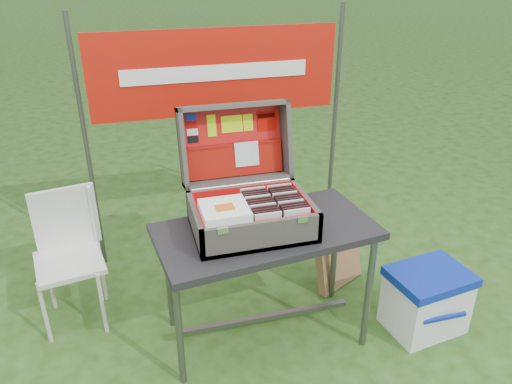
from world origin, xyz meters
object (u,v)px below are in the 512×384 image
object	(u,v)px
suitcase	(248,176)
cardboard_box	(338,258)
table	(266,284)
chair	(70,264)
cooler	(426,300)

from	to	relation	value
suitcase	cardboard_box	world-z (taller)	suitcase
table	cardboard_box	xyz separation A→B (m)	(0.60, 0.35, -0.16)
chair	cardboard_box	distance (m)	1.65
cooler	cardboard_box	distance (m)	0.62
table	cooler	size ratio (longest dim) A/B	2.60
cardboard_box	table	bearing A→B (deg)	-177.57
table	chair	xyz separation A→B (m)	(-1.04, 0.42, 0.04)
table	chair	world-z (taller)	chair
cooler	cardboard_box	xyz separation A→B (m)	(-0.31, 0.53, 0.00)
table	cardboard_box	size ratio (longest dim) A/B	2.89
table	suitcase	world-z (taller)	suitcase
table	suitcase	bearing A→B (deg)	132.20
suitcase	cooler	size ratio (longest dim) A/B	1.38
table	chair	distance (m)	1.13
cooler	cardboard_box	bearing A→B (deg)	112.39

